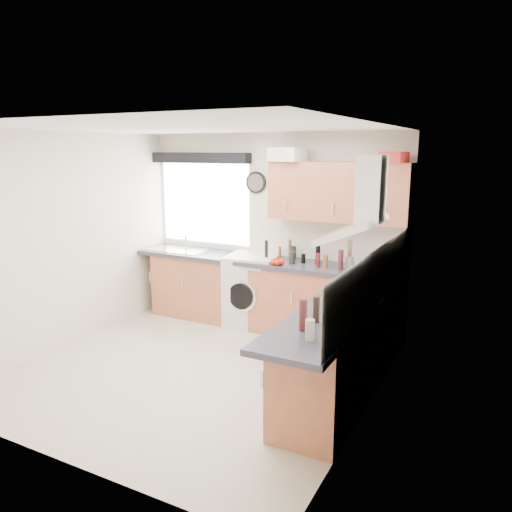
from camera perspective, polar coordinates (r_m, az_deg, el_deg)
The scene contains 40 objects.
ground_plane at distance 5.47m, azimuth -6.60°, elevation -12.77°, with size 3.60×3.60×0.00m, color beige.
ceiling at distance 4.97m, azimuth -7.32°, elevation 14.38°, with size 3.60×3.60×0.02m, color white.
wall_back at distance 6.61m, azimuth 1.87°, elevation 3.02°, with size 3.60×0.02×2.50m, color silver.
wall_front at distance 3.78m, azimuth -22.53°, elevation -4.92°, with size 3.60×0.02×2.50m, color silver.
wall_left at distance 6.26m, azimuth -20.71°, elevation 1.71°, with size 0.02×3.60×2.50m, color silver.
wall_right at distance 4.34m, azimuth 13.11°, elevation -2.14°, with size 0.02×3.60×2.50m, color silver.
window at distance 7.08m, azimuth -5.88°, elevation 6.01°, with size 1.40×0.02×1.10m, color silver.
window_blind at distance 6.96m, azimuth -6.41°, elevation 11.10°, with size 1.50×0.18×0.14m, color black.
splashback at distance 4.65m, azimuth 13.88°, elevation -2.14°, with size 0.01×3.00×0.54m, color white.
base_cab_back at distance 6.59m, azimuth -0.06°, elevation -4.34°, with size 3.00×0.58×0.86m, color #9E5637.
base_cab_corner at distance 6.04m, azimuth 13.57°, elevation -6.22°, with size 0.60×0.60×0.86m, color #9E5637.
base_cab_right at distance 4.82m, azimuth 9.69°, elevation -10.86°, with size 0.58×2.10×0.86m, color #9E5637.
worktop_back at distance 6.42m, azimuth 0.69°, elevation -0.58°, with size 3.60×0.62×0.05m, color #2B2B34.
worktop_right at distance 4.52m, azimuth 9.19°, elevation -6.22°, with size 0.62×2.42×0.05m, color #2B2B34.
sink at distance 7.09m, azimuth -8.95°, elevation 1.03°, with size 0.84×0.46×0.10m, color silver, non-canonical shape.
oven at distance 4.95m, azimuth 10.12°, elevation -10.28°, with size 0.56×0.58×0.85m, color black.
hob_plate at distance 4.79m, azimuth 10.34°, elevation -4.82°, with size 0.52×0.52×0.01m, color silver.
extractor_hood at distance 4.59m, azimuth 11.94°, elevation 5.27°, with size 0.52×0.78×0.66m, color silver, non-canonical shape.
upper_cabinets at distance 6.03m, azimuth 9.41°, elevation 7.25°, with size 1.70×0.35×0.70m, color #9E5637.
washing_machine at distance 6.61m, azimuth -0.40°, elevation -3.92°, with size 0.64×0.62×0.94m, color silver.
wall_clock at distance 6.61m, azimuth -0.08°, elevation 8.40°, with size 0.29×0.29×0.04m, color black.
casserole at distance 6.14m, azimuth 3.59°, elevation 11.51°, with size 0.40×0.29×0.16m, color silver.
storage_box at distance 5.74m, azimuth 15.49°, elevation 10.83°, with size 0.26×0.22×0.12m, color red.
utensil_pot at distance 6.00m, azimuth 10.62°, elevation -0.76°, with size 0.10×0.10×0.14m, color gray.
kitchen_roll at distance 5.43m, azimuth 13.96°, elevation -1.59°, with size 0.12×0.12×0.27m, color silver.
tomato_cluster at distance 6.10m, azimuth 2.43°, elevation -0.68°, with size 0.16×0.16×0.07m, color #B91C04, non-canonical shape.
jar_0 at distance 5.94m, azimuth 7.93°, elevation -0.69°, with size 0.06×0.06×0.16m, color brown.
jar_1 at distance 6.38m, azimuth 4.28°, elevation 0.34°, with size 0.07×0.07×0.17m, color black.
jar_2 at distance 6.41m, azimuth 3.88°, elevation 0.77°, with size 0.04×0.04×0.25m, color brown.
jar_3 at distance 6.22m, azimuth 5.43°, elevation -0.28°, with size 0.05×0.05×0.11m, color black.
jar_4 at distance 6.16m, azimuth 4.16°, elevation -0.20°, with size 0.07×0.07×0.15m, color black.
jar_5 at distance 6.14m, azimuth 7.08°, elevation 0.20°, with size 0.06×0.06×0.25m, color black.
jar_6 at distance 6.37m, azimuth 1.19°, elevation 0.70°, with size 0.04×0.04×0.25m, color black.
jar_7 at distance 6.41m, azimuth 2.72°, elevation 0.38°, with size 0.04×0.04×0.16m, color brown.
jar_8 at distance 6.26m, azimuth 7.21°, elevation 0.07°, with size 0.04×0.04×0.18m, color olive.
jar_9 at distance 5.99m, azimuth 7.09°, elevation -0.50°, with size 0.04×0.04×0.17m, color maroon.
jar_10 at distance 5.91m, azimuth 9.66°, elevation -0.43°, with size 0.06×0.06×0.24m, color #4C1B1D.
bottle_0 at distance 4.11m, azimuth 6.89°, elevation -6.07°, with size 0.06×0.06×0.22m, color black.
bottle_1 at distance 3.91m, azimuth 5.41°, elevation -6.73°, with size 0.06×0.06×0.25m, color #481A1A.
bottle_2 at distance 3.74m, azimuth 6.17°, elevation -8.40°, with size 0.07×0.07×0.16m, color #A09988.
Camera 1 is at (2.81, -4.09, 2.30)m, focal length 35.00 mm.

